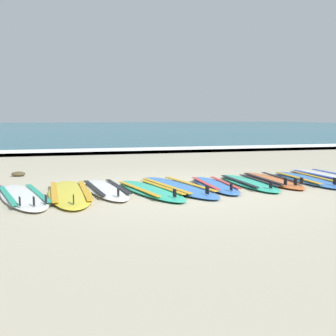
% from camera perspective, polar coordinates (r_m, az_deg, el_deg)
% --- Properties ---
extents(ground_plane, '(80.00, 80.00, 0.00)m').
position_cam_1_polar(ground_plane, '(6.95, 2.60, -2.95)').
color(ground_plane, '#B7AD93').
extents(sea, '(80.00, 60.00, 0.10)m').
position_cam_1_polar(sea, '(43.39, -12.36, 5.15)').
color(sea, '#23667A').
rests_on(sea, ground).
extents(wave_foam_strip, '(80.00, 1.25, 0.11)m').
position_cam_1_polar(wave_foam_strip, '(14.15, -6.56, 2.20)').
color(wave_foam_strip, white).
rests_on(wave_foam_strip, ground).
extents(surfboard_1, '(1.03, 2.38, 0.18)m').
position_cam_1_polar(surfboard_1, '(6.60, -18.33, -3.50)').
color(surfboard_1, white).
rests_on(surfboard_1, ground).
extents(surfboard_2, '(0.64, 2.49, 0.18)m').
position_cam_1_polar(surfboard_2, '(6.68, -12.63, -3.19)').
color(surfboard_2, yellow).
rests_on(surfboard_2, ground).
extents(surfboard_3, '(0.71, 2.15, 0.18)m').
position_cam_1_polar(surfboard_3, '(6.93, -8.07, -2.75)').
color(surfboard_3, white).
rests_on(surfboard_3, ground).
extents(surfboard_4, '(0.94, 2.22, 0.18)m').
position_cam_1_polar(surfboard_4, '(6.79, -2.36, -2.88)').
color(surfboard_4, '#2DB793').
rests_on(surfboard_4, ground).
extents(surfboard_5, '(1.04, 2.48, 0.18)m').
position_cam_1_polar(surfboard_5, '(7.10, 1.22, -2.45)').
color(surfboard_5, '#3875CC').
rests_on(surfboard_5, ground).
extents(surfboard_6, '(0.55, 1.93, 0.18)m').
position_cam_1_polar(surfboard_6, '(7.31, 6.11, -2.21)').
color(surfboard_6, '#3875CC').
rests_on(surfboard_6, ground).
extents(surfboard_7, '(0.52, 2.04, 0.18)m').
position_cam_1_polar(surfboard_7, '(7.65, 10.40, -1.89)').
color(surfboard_7, '#2DB793').
rests_on(surfboard_7, ground).
extents(surfboard_8, '(0.57, 2.10, 0.18)m').
position_cam_1_polar(surfboard_8, '(8.04, 13.32, -1.54)').
color(surfboard_8, orange).
rests_on(surfboard_8, ground).
extents(surfboard_9, '(0.63, 2.18, 0.18)m').
position_cam_1_polar(surfboard_9, '(8.30, 17.61, -1.42)').
color(surfboard_9, '#3875CC').
rests_on(surfboard_9, ground).
extents(surfboard_10, '(0.71, 2.50, 0.18)m').
position_cam_1_polar(surfboard_10, '(8.75, 20.46, -1.12)').
color(surfboard_10, white).
rests_on(surfboard_10, ground).
extents(seaweed_clump_near_shoreline, '(0.26, 0.21, 0.09)m').
position_cam_1_polar(seaweed_clump_near_shoreline, '(9.06, -18.85, -0.74)').
color(seaweed_clump_near_shoreline, '#4C4228').
rests_on(seaweed_clump_near_shoreline, ground).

